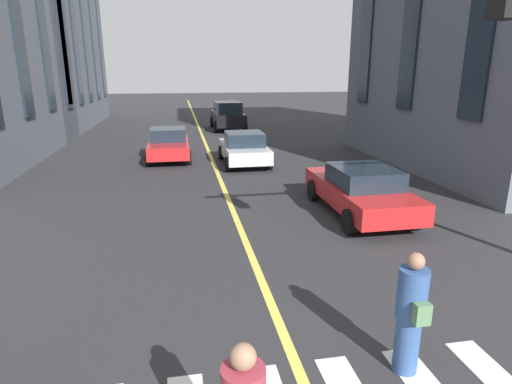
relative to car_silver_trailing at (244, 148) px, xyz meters
The scene contains 7 objects.
lane_centre_line 3.45m from the car_silver_trailing, 22.37° to the left, with size 80.00×0.16×0.01m.
car_silver_trailing is the anchor object (origin of this frame).
car_red_oncoming 3.58m from the car_silver_trailing, 62.61° to the left, with size 3.90×1.89×1.40m.
car_red_mid 7.43m from the car_silver_trailing, 162.97° to the right, with size 4.40×1.95×1.37m.
car_black_parked_a 11.42m from the car_silver_trailing, ahead, with size 4.70×2.14×1.88m.
pedestrian_near 13.32m from the car_silver_trailing, behind, with size 0.50×0.38×1.71m.
building_left_far 21.05m from the car_silver_trailing, 42.95° to the left, with size 15.96×10.09×13.18m.
Camera 1 is at (-0.81, 1.42, 3.86)m, focal length 29.70 mm.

